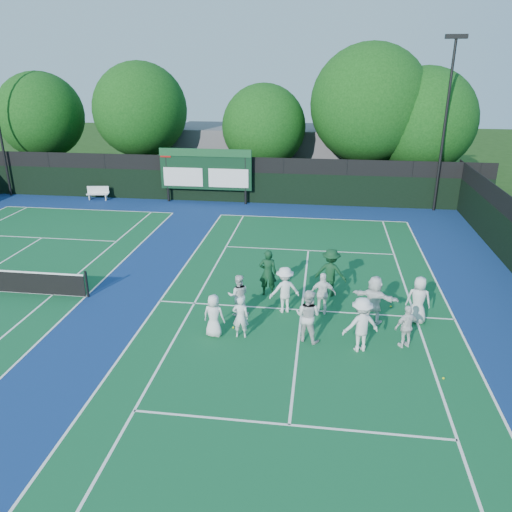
# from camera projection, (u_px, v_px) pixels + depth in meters

# --- Properties ---
(ground) EXTENTS (120.00, 120.00, 0.00)m
(ground) POSITION_uv_depth(u_px,v_px,m) (300.00, 323.00, 17.67)
(ground) COLOR #18380F
(ground) RESTS_ON ground
(court_apron) EXTENTS (34.00, 32.00, 0.01)m
(court_apron) POSITION_uv_depth(u_px,v_px,m) (147.00, 300.00, 19.35)
(court_apron) COLOR navy
(court_apron) RESTS_ON ground
(near_court) EXTENTS (11.05, 23.85, 0.01)m
(near_court) POSITION_uv_depth(u_px,v_px,m) (302.00, 310.00, 18.59)
(near_court) COLOR #11542C
(near_court) RESTS_ON ground
(back_fence) EXTENTS (34.00, 0.08, 3.00)m
(back_fence) POSITION_uv_depth(u_px,v_px,m) (222.00, 182.00, 32.72)
(back_fence) COLOR black
(back_fence) RESTS_ON ground
(scoreboard) EXTENTS (6.00, 0.21, 3.55)m
(scoreboard) POSITION_uv_depth(u_px,v_px,m) (205.00, 170.00, 32.17)
(scoreboard) COLOR black
(scoreboard) RESTS_ON ground
(clubhouse) EXTENTS (18.00, 6.00, 4.00)m
(clubhouse) POSITION_uv_depth(u_px,v_px,m) (292.00, 153.00, 39.38)
(clubhouse) COLOR #5E5E63
(clubhouse) RESTS_ON ground
(light_pole_right) EXTENTS (1.20, 0.30, 10.12)m
(light_pole_right) POSITION_uv_depth(u_px,v_px,m) (447.00, 106.00, 28.96)
(light_pole_right) COLOR black
(light_pole_right) RESTS_ON ground
(bench) EXTENTS (1.49, 0.59, 0.92)m
(bench) POSITION_uv_depth(u_px,v_px,m) (98.00, 193.00, 33.51)
(bench) COLOR silver
(bench) RESTS_ON ground
(tree_a) EXTENTS (6.18, 6.18, 8.14)m
(tree_a) POSITION_uv_depth(u_px,v_px,m) (44.00, 118.00, 36.52)
(tree_a) COLOR black
(tree_a) RESTS_ON ground
(tree_b) EXTENTS (6.60, 6.60, 8.83)m
(tree_b) POSITION_uv_depth(u_px,v_px,m) (143.00, 112.00, 35.39)
(tree_b) COLOR black
(tree_b) RESTS_ON ground
(tree_c) EXTENTS (5.79, 5.79, 7.41)m
(tree_c) POSITION_uv_depth(u_px,v_px,m) (266.00, 129.00, 34.63)
(tree_c) COLOR black
(tree_c) RESTS_ON ground
(tree_d) EXTENTS (7.83, 7.83, 9.99)m
(tree_d) POSITION_uv_depth(u_px,v_px,m) (371.00, 107.00, 33.20)
(tree_d) COLOR black
(tree_d) RESTS_ON ground
(tree_e) EXTENTS (6.94, 6.94, 8.53)m
(tree_e) POSITION_uv_depth(u_px,v_px,m) (425.00, 123.00, 33.11)
(tree_e) COLOR black
(tree_e) RESTS_ON ground
(tennis_ball_0) EXTENTS (0.07, 0.07, 0.07)m
(tennis_ball_0) POSITION_uv_depth(u_px,v_px,m) (233.00, 328.00, 17.30)
(tennis_ball_0) COLOR #CCDF1A
(tennis_ball_0) RESTS_ON ground
(tennis_ball_1) EXTENTS (0.07, 0.07, 0.07)m
(tennis_ball_1) POSITION_uv_depth(u_px,v_px,m) (391.00, 307.00, 18.80)
(tennis_ball_1) COLOR #CCDF1A
(tennis_ball_1) RESTS_ON ground
(tennis_ball_2) EXTENTS (0.07, 0.07, 0.07)m
(tennis_ball_2) POSITION_uv_depth(u_px,v_px,m) (443.00, 378.00, 14.52)
(tennis_ball_2) COLOR #CCDF1A
(tennis_ball_2) RESTS_ON ground
(tennis_ball_3) EXTENTS (0.07, 0.07, 0.07)m
(tennis_ball_3) POSITION_uv_depth(u_px,v_px,m) (239.00, 313.00, 18.31)
(tennis_ball_3) COLOR #CCDF1A
(tennis_ball_3) RESTS_ON ground
(tennis_ball_5) EXTENTS (0.07, 0.07, 0.07)m
(tennis_ball_5) POSITION_uv_depth(u_px,v_px,m) (402.00, 318.00, 17.94)
(tennis_ball_5) COLOR #CCDF1A
(tennis_ball_5) RESTS_ON ground
(player_front_0) EXTENTS (0.79, 0.57, 1.50)m
(player_front_0) POSITION_uv_depth(u_px,v_px,m) (214.00, 316.00, 16.60)
(player_front_0) COLOR white
(player_front_0) RESTS_ON ground
(player_front_1) EXTENTS (0.56, 0.39, 1.50)m
(player_front_1) POSITION_uv_depth(u_px,v_px,m) (241.00, 317.00, 16.52)
(player_front_1) COLOR white
(player_front_1) RESTS_ON ground
(player_front_2) EXTENTS (1.07, 0.97, 1.81)m
(player_front_2) POSITION_uv_depth(u_px,v_px,m) (308.00, 316.00, 16.28)
(player_front_2) COLOR silver
(player_front_2) RESTS_ON ground
(player_front_3) EXTENTS (1.35, 1.04, 1.84)m
(player_front_3) POSITION_uv_depth(u_px,v_px,m) (361.00, 325.00, 15.69)
(player_front_3) COLOR silver
(player_front_3) RESTS_ON ground
(player_front_4) EXTENTS (0.94, 0.69, 1.48)m
(player_front_4) POSITION_uv_depth(u_px,v_px,m) (407.00, 327.00, 15.93)
(player_front_4) COLOR white
(player_front_4) RESTS_ON ground
(player_back_0) EXTENTS (0.87, 0.73, 1.59)m
(player_back_0) POSITION_uv_depth(u_px,v_px,m) (238.00, 295.00, 17.96)
(player_back_0) COLOR silver
(player_back_0) RESTS_ON ground
(player_back_1) EXTENTS (1.30, 1.02, 1.76)m
(player_back_1) POSITION_uv_depth(u_px,v_px,m) (285.00, 290.00, 18.19)
(player_back_1) COLOR white
(player_back_1) RESTS_ON ground
(player_back_2) EXTENTS (0.97, 0.46, 1.61)m
(player_back_2) POSITION_uv_depth(u_px,v_px,m) (323.00, 294.00, 18.05)
(player_back_2) COLOR white
(player_back_2) RESTS_ON ground
(player_back_3) EXTENTS (1.72, 1.04, 1.77)m
(player_back_3) POSITION_uv_depth(u_px,v_px,m) (374.00, 300.00, 17.44)
(player_back_3) COLOR white
(player_back_3) RESTS_ON ground
(player_back_4) EXTENTS (0.91, 0.66, 1.73)m
(player_back_4) POSITION_uv_depth(u_px,v_px,m) (418.00, 300.00, 17.45)
(player_back_4) COLOR silver
(player_back_4) RESTS_ON ground
(coach_left) EXTENTS (0.72, 0.49, 1.89)m
(coach_left) POSITION_uv_depth(u_px,v_px,m) (268.00, 273.00, 19.50)
(coach_left) COLOR #0E351C
(coach_left) RESTS_ON ground
(coach_right) EXTENTS (1.37, 0.97, 1.93)m
(coach_right) POSITION_uv_depth(u_px,v_px,m) (331.00, 272.00, 19.49)
(coach_right) COLOR #0F371C
(coach_right) RESTS_ON ground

